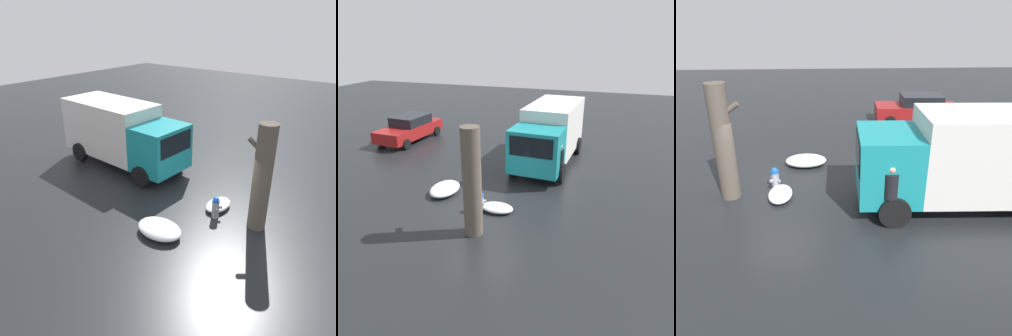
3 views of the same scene
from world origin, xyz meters
The scene contains 8 objects.
ground_plane centered at (0.00, 0.00, 0.00)m, with size 60.00×60.00×0.00m, color black.
fire_hydrant centered at (0.00, 0.00, 0.42)m, with size 0.40×0.40×0.82m.
tree_trunk centered at (-1.39, -0.36, 1.85)m, with size 0.93×0.61×3.67m.
delivery_truck centered at (5.96, -1.33, 1.61)m, with size 6.45×2.77×2.95m.
pedestrian centered at (3.45, -2.28, 1.00)m, with size 0.40×0.40×1.83m.
parked_car centered at (6.89, 7.72, 0.78)m, with size 4.65×2.31×1.54m.
snow_pile_by_hydrant centered at (0.22, -0.59, 0.14)m, with size 0.76×1.24×0.29m.
snow_pile_curbside centered at (0.93, 2.01, 0.20)m, with size 1.60×1.12×0.40m.
Camera 2 is at (-9.89, -4.43, 6.17)m, focal length 35.00 mm.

